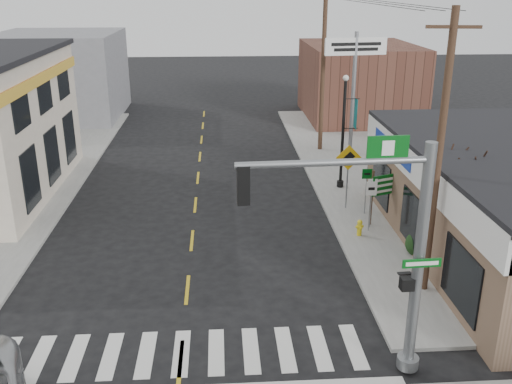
{
  "coord_description": "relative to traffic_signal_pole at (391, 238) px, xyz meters",
  "views": [
    {
      "loc": [
        1.24,
        -13.42,
        9.98
      ],
      "look_at": [
        2.51,
        6.0,
        2.8
      ],
      "focal_mm": 40.0,
      "sensor_mm": 36.0,
      "label": 1
    }
  ],
  "objects": [
    {
      "name": "shrub_back",
      "position": [
        3.37,
        6.8,
        -3.49
      ],
      "size": [
        1.03,
        1.03,
        0.77
      ],
      "primitive_type": "ellipsoid",
      "color": "black",
      "rests_on": "sidewalk_right"
    },
    {
      "name": "dance_center_sign",
      "position": [
        3.27,
        18.55,
        1.62
      ],
      "size": [
        3.47,
        0.22,
        7.37
      ],
      "rotation": [
        0.0,
        0.0,
        0.12
      ],
      "color": "gray",
      "rests_on": "sidewalk_right"
    },
    {
      "name": "bldg_distant_left",
      "position": [
        -16.43,
        32.8,
        -0.81
      ],
      "size": [
        9.0,
        10.0,
        6.4
      ],
      "primitive_type": "cube",
      "color": "slate",
      "rests_on": "ground"
    },
    {
      "name": "lamp_post",
      "position": [
        1.97,
        14.53,
        -0.59
      ],
      "size": [
        0.74,
        0.58,
        5.67
      ],
      "rotation": [
        0.0,
        0.0,
        0.01
      ],
      "color": "black",
      "rests_on": "sidewalk_right"
    },
    {
      "name": "ped_crossing_sign",
      "position": [
        1.58,
        11.63,
        -1.83
      ],
      "size": [
        1.17,
        0.08,
        3.02
      ],
      "rotation": [
        0.0,
        0.0,
        0.01
      ],
      "color": "gray",
      "rests_on": "sidewalk_right"
    },
    {
      "name": "sidewalk_left",
      "position": [
        -14.43,
        13.8,
        -3.94
      ],
      "size": [
        6.0,
        38.0,
        0.13
      ],
      "primitive_type": "cube",
      "color": "gray",
      "rests_on": "ground"
    },
    {
      "name": "traffic_signal_pole",
      "position": [
        0.0,
        0.0,
        0.0
      ],
      "size": [
        5.14,
        0.39,
        6.52
      ],
      "rotation": [
        0.0,
        0.0,
        0.05
      ],
      "color": "gray",
      "rests_on": "sidewalk_right"
    },
    {
      "name": "fire_hydrant",
      "position": [
        1.48,
        8.58,
        -3.5
      ],
      "size": [
        0.22,
        0.22,
        0.69
      ],
      "rotation": [
        0.0,
        0.0,
        0.31
      ],
      "color": "yellow",
      "rests_on": "sidewalk_right"
    },
    {
      "name": "bare_tree",
      "position": [
        4.43,
        6.32,
        0.15
      ],
      "size": [
        2.56,
        2.56,
        5.11
      ],
      "rotation": [
        0.0,
        0.0,
        -0.29
      ],
      "color": "black",
      "rests_on": "sidewalk_right"
    },
    {
      "name": "ground",
      "position": [
        -5.43,
        0.8,
        -4.01
      ],
      "size": [
        140.0,
        140.0,
        0.0
      ],
      "primitive_type": "plane",
      "color": "black",
      "rests_on": "ground"
    },
    {
      "name": "shrub_front",
      "position": [
        4.45,
        3.9,
        -3.42
      ],
      "size": [
        1.22,
        1.22,
        0.91
      ],
      "primitive_type": "ellipsoid",
      "color": "#1B3117",
      "rests_on": "sidewalk_right"
    },
    {
      "name": "utility_pole_near",
      "position": [
        2.68,
        4.16,
        0.86
      ],
      "size": [
        1.61,
        0.24,
        9.23
      ],
      "rotation": [
        0.0,
        0.0,
        -0.13
      ],
      "color": "#493122",
      "rests_on": "sidewalk_right"
    },
    {
      "name": "sidewalk_right",
      "position": [
        3.57,
        13.8,
        -3.94
      ],
      "size": [
        6.0,
        38.0,
        0.13
      ],
      "primitive_type": "cube",
      "color": "gray",
      "rests_on": "ground"
    },
    {
      "name": "bldg_distant_right",
      "position": [
        6.57,
        30.8,
        -1.21
      ],
      "size": [
        8.0,
        10.0,
        5.6
      ],
      "primitive_type": "cube",
      "color": "brown",
      "rests_on": "ground"
    },
    {
      "name": "crosswalk",
      "position": [
        -5.43,
        1.2,
        -4.0
      ],
      "size": [
        11.0,
        2.2,
        0.01
      ],
      "primitive_type": "cube",
      "color": "silver",
      "rests_on": "ground"
    },
    {
      "name": "center_line",
      "position": [
        -5.43,
        8.8,
        -4.0
      ],
      "size": [
        0.12,
        56.0,
        0.01
      ],
      "primitive_type": "cube",
      "color": "gold",
      "rests_on": "ground"
    },
    {
      "name": "utility_pole_far",
      "position": [
        2.07,
        21.6,
        1.4
      ],
      "size": [
        1.79,
        0.27,
        10.29
      ],
      "rotation": [
        0.0,
        0.0,
        -0.09
      ],
      "color": "#3C2E1E",
      "rests_on": "sidewalk_right"
    },
    {
      "name": "guide_sign",
      "position": [
        2.77,
        9.63,
        -2.27
      ],
      "size": [
        1.4,
        0.13,
        2.45
      ],
      "rotation": [
        0.0,
        0.0,
        0.38
      ],
      "color": "#493122",
      "rests_on": "sidewalk_right"
    }
  ]
}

